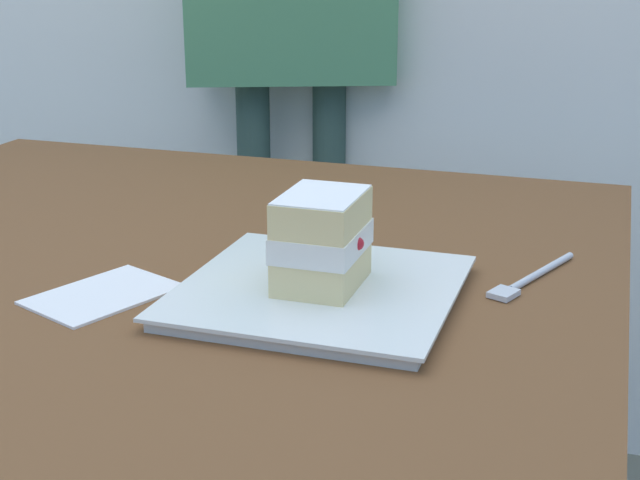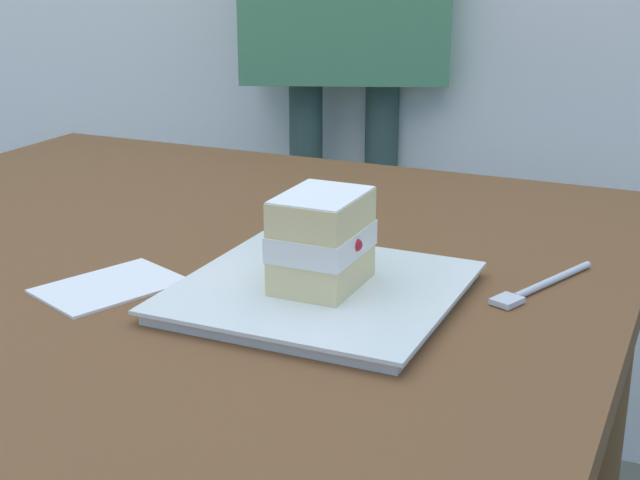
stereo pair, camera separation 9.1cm
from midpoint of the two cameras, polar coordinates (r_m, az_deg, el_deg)
The scene contains 4 objects.
dessert_plate at distance 0.93m, azimuth -2.81°, elevation -3.33°, with size 0.27×0.27×0.02m.
cake_slice at distance 0.91m, azimuth -2.75°, elevation -0.06°, with size 0.10×0.09×0.10m.
dessert_fork at distance 0.99m, azimuth 10.52°, elevation -2.43°, with size 0.16×0.08×0.01m.
paper_napkin at distance 0.97m, azimuth -16.09°, elevation -3.36°, with size 0.17×0.15×0.00m.
Camera 1 is at (-0.58, -0.51, 1.07)m, focal length 50.95 mm.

